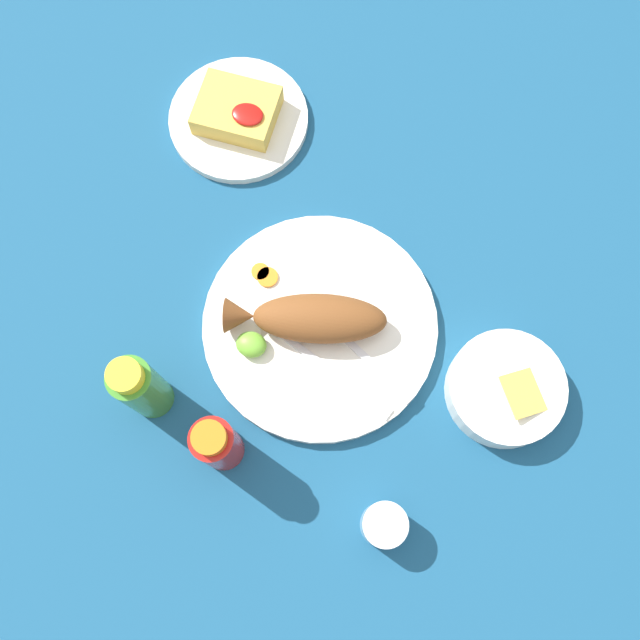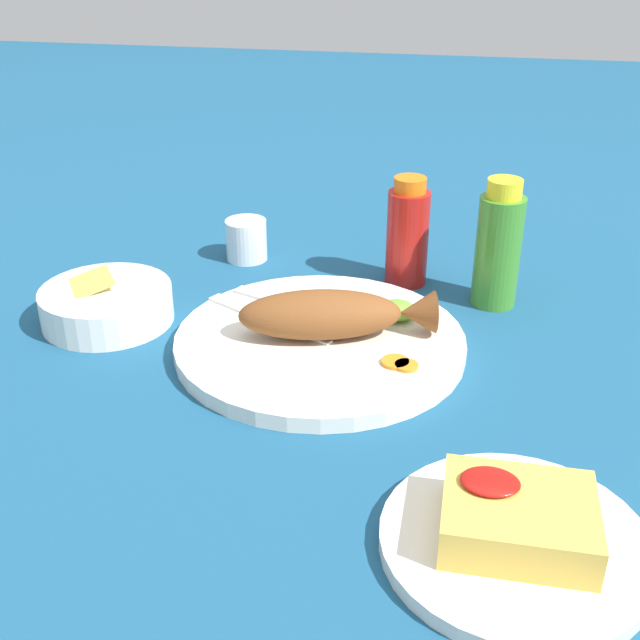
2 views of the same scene
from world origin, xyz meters
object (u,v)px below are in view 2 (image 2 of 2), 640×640
(fried_fish, at_px, (332,314))
(salt_cup, at_px, (247,242))
(side_plate_fries, at_px, (515,543))
(main_plate, at_px, (320,343))
(hot_sauce_bottle_red, at_px, (408,234))
(fork_near, at_px, (260,316))
(hot_sauce_bottle_green, at_px, (498,247))
(fork_far, at_px, (289,304))
(guacamole_bowl, at_px, (106,303))

(fried_fish, height_order, salt_cup, fried_fish)
(side_plate_fries, bearing_deg, main_plate, -53.23)
(main_plate, distance_m, hot_sauce_bottle_red, 0.22)
(hot_sauce_bottle_red, bearing_deg, salt_cup, -8.78)
(fork_near, relative_size, hot_sauce_bottle_green, 1.04)
(fried_fish, height_order, fork_far, fried_fish)
(hot_sauce_bottle_red, xyz_separation_m, hot_sauce_bottle_green, (-0.12, 0.04, 0.01))
(salt_cup, bearing_deg, hot_sauce_bottle_green, 167.56)
(fork_far, bearing_deg, fork_near, 75.42)
(salt_cup, distance_m, guacamole_bowl, 0.24)
(main_plate, distance_m, fork_far, 0.09)
(fork_near, bearing_deg, guacamole_bowl, 32.06)
(main_plate, xyz_separation_m, salt_cup, (0.15, -0.24, 0.02))
(hot_sauce_bottle_green, bearing_deg, salt_cup, -12.44)
(hot_sauce_bottle_red, xyz_separation_m, salt_cup, (0.23, -0.04, -0.04))
(main_plate, bearing_deg, salt_cup, -57.16)
(fork_near, distance_m, salt_cup, 0.22)
(fork_near, xyz_separation_m, hot_sauce_bottle_red, (-0.15, -0.17, 0.05))
(fork_far, relative_size, salt_cup, 3.06)
(main_plate, relative_size, side_plate_fries, 1.54)
(fried_fish, bearing_deg, fork_near, -31.36)
(hot_sauce_bottle_green, bearing_deg, hot_sauce_bottle_red, -19.40)
(main_plate, relative_size, hot_sauce_bottle_green, 2.03)
(main_plate, xyz_separation_m, hot_sauce_bottle_red, (-0.08, -0.20, 0.06))
(hot_sauce_bottle_red, distance_m, side_plate_fries, 0.51)
(salt_cup, relative_size, side_plate_fries, 0.27)
(main_plate, distance_m, fried_fish, 0.04)
(guacamole_bowl, bearing_deg, hot_sauce_bottle_red, -152.17)
(fork_near, distance_m, fork_far, 0.05)
(fork_far, height_order, hot_sauce_bottle_green, hot_sauce_bottle_green)
(fried_fish, relative_size, fork_near, 1.35)
(fork_near, height_order, hot_sauce_bottle_green, hot_sauce_bottle_green)
(fork_near, bearing_deg, main_plate, -173.69)
(fork_far, xyz_separation_m, salt_cup, (0.10, -0.17, 0.01))
(fork_far, height_order, side_plate_fries, fork_far)
(fried_fish, bearing_deg, guacamole_bowl, -17.34)
(hot_sauce_bottle_green, height_order, side_plate_fries, hot_sauce_bottle_green)
(salt_cup, relative_size, guacamole_bowl, 0.37)
(fried_fish, distance_m, fork_near, 0.10)
(fork_far, relative_size, guacamole_bowl, 1.12)
(fork_near, bearing_deg, side_plate_fries, 161.02)
(hot_sauce_bottle_green, distance_m, side_plate_fries, 0.45)
(fork_far, bearing_deg, hot_sauce_bottle_green, -137.75)
(fried_fish, xyz_separation_m, side_plate_fries, (-0.20, 0.29, -0.04))
(fork_near, distance_m, guacamole_bowl, 0.19)
(main_plate, height_order, hot_sauce_bottle_green, hot_sauce_bottle_green)
(fork_near, bearing_deg, hot_sauce_bottle_red, -104.04)
(fried_fish, height_order, hot_sauce_bottle_red, hot_sauce_bottle_red)
(fork_near, relative_size, side_plate_fries, 0.79)
(hot_sauce_bottle_red, relative_size, guacamole_bowl, 0.92)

